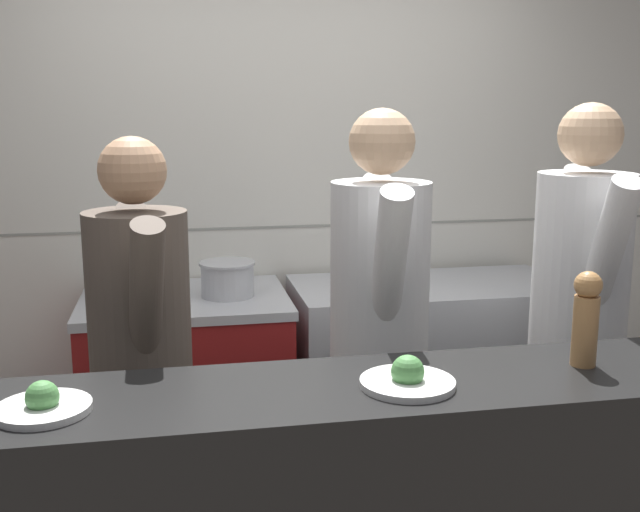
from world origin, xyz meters
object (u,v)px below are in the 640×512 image
sauce_pot (227,278)px  chef_head_cook (141,357)px  plated_dish_main (43,405)px  plated_dish_appetiser (407,379)px  oven_range (188,393)px  stock_pot (129,272)px  pepper_mill (586,316)px  chef_sous (379,325)px  chef_line (578,311)px

sauce_pot → chef_head_cook: 0.88m
plated_dish_main → plated_dish_appetiser: size_ratio=0.91×
oven_range → stock_pot: stock_pot is taller
oven_range → chef_head_cook: chef_head_cook is taller
plated_dish_main → chef_head_cook: 0.73m
stock_pot → plated_dish_appetiser: (0.79, -1.58, 0.03)m
plated_dish_appetiser → chef_head_cook: chef_head_cook is taller
pepper_mill → oven_range: bearing=126.4°
stock_pot → plated_dish_main: (-0.11, -1.58, 0.02)m
oven_range → chef_sous: (0.68, -0.79, 0.51)m
chef_head_cook → pepper_mill: bearing=-36.4°
sauce_pot → plated_dish_appetiser: bearing=-76.6°
stock_pot → pepper_mill: (1.32, -1.52, 0.15)m
plated_dish_main → chef_line: 1.97m
pepper_mill → chef_head_cook: chef_head_cook is taller
chef_sous → chef_head_cook: bearing=-169.4°
plated_dish_main → chef_line: (1.82, 0.75, -0.07)m
sauce_pot → chef_sous: bearing=-57.2°
sauce_pot → plated_dish_main: bearing=-110.0°
plated_dish_appetiser → chef_head_cook: 0.99m
chef_sous → chef_line: bearing=8.0°
plated_dish_main → chef_line: bearing=22.3°
plated_dish_appetiser → chef_sous: (0.13, 0.74, -0.08)m
plated_dish_appetiser → chef_sous: 0.76m
chef_line → sauce_pot: bearing=158.1°
plated_dish_main → plated_dish_appetiser: (0.90, -0.00, 0.00)m
chef_head_cook → sauce_pot: bearing=57.3°
chef_line → oven_range: bearing=160.5°
stock_pot → sauce_pot: bearing=-10.9°
plated_dish_appetiser → chef_line: chef_line is taller
sauce_pot → plated_dish_appetiser: (0.36, -1.50, 0.05)m
sauce_pot → chef_head_cook: (-0.35, -0.81, -0.08)m
chef_head_cook → chef_line: (1.62, 0.06, 0.06)m
oven_range → chef_line: (1.47, -0.78, 0.52)m
plated_dish_appetiser → chef_sous: bearing=80.0°
oven_range → chef_sous: bearing=-49.2°
sauce_pot → chef_line: chef_line is taller
plated_dish_appetiser → chef_line: (0.92, 0.75, -0.07)m
pepper_mill → chef_line: size_ratio=0.15×
plated_dish_main → pepper_mill: bearing=2.3°
pepper_mill → chef_sous: chef_sous is taller
sauce_pot → pepper_mill: pepper_mill is taller
stock_pot → plated_dish_appetiser: stock_pot is taller
sauce_pot → plated_dish_main: size_ratio=1.10×
pepper_mill → chef_line: (0.38, 0.69, -0.19)m
sauce_pot → chef_line: (1.27, -0.75, -0.02)m
pepper_mill → stock_pot: bearing=131.0°
plated_dish_main → sauce_pot: bearing=70.0°
oven_range → pepper_mill: size_ratio=3.38×
stock_pot → chef_sous: 1.25m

